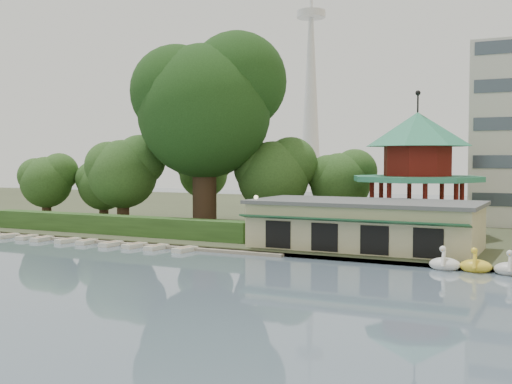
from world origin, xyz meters
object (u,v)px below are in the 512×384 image
Objects in this scene: boathouse at (365,224)px; pavilion at (417,161)px; dock at (115,242)px; big_tree at (207,101)px.

pavilion is at bearing 78.72° from boathouse.
big_tree reaches higher than dock.
pavilion reaches higher than dock.
dock is 17.74m from big_tree.
boathouse is at bearing -18.38° from big_tree.
big_tree is at bearing 73.87° from dock.
pavilion reaches higher than boathouse.
big_tree is at bearing -169.72° from pavilion.
big_tree reaches higher than boathouse.
dock is 2.52× the size of pavilion.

